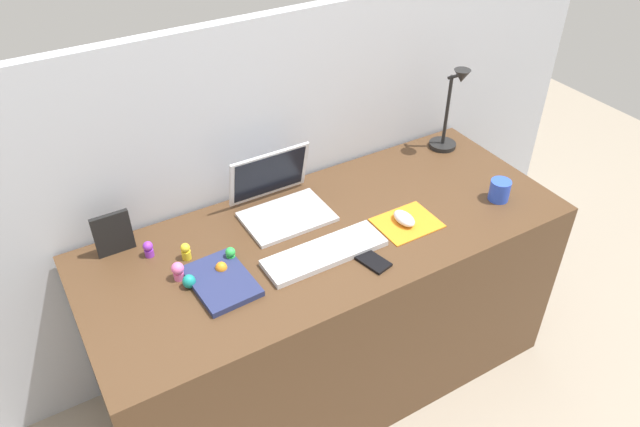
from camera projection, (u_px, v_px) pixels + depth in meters
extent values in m
plane|color=gray|center=(327.00, 371.00, 2.49)|extent=(6.00, 6.00, 0.00)
cube|color=#B2B7C1|center=(278.00, 189.00, 2.34)|extent=(2.87, 0.05, 1.37)
cube|color=#4C331E|center=(328.00, 308.00, 2.27)|extent=(1.67, 0.68, 0.74)
cube|color=silver|center=(287.00, 217.00, 2.10)|extent=(0.30, 0.21, 0.01)
cube|color=silver|center=(269.00, 174.00, 2.13)|extent=(0.30, 0.06, 0.20)
cube|color=black|center=(270.00, 175.00, 2.12)|extent=(0.27, 0.04, 0.17)
cube|color=silver|center=(325.00, 253.00, 1.94)|extent=(0.41, 0.13, 0.02)
cube|color=orange|center=(407.00, 223.00, 2.08)|extent=(0.21, 0.17, 0.00)
ellipsoid|color=silver|center=(404.00, 218.00, 2.07)|extent=(0.06, 0.10, 0.03)
cube|color=black|center=(371.00, 260.00, 1.92)|extent=(0.09, 0.14, 0.01)
cylinder|color=black|center=(442.00, 145.00, 2.49)|extent=(0.11, 0.11, 0.02)
cylinder|color=black|center=(447.00, 110.00, 2.39)|extent=(0.01, 0.01, 0.30)
cylinder|color=black|center=(457.00, 76.00, 2.28)|extent=(0.01, 0.09, 0.06)
cone|color=black|center=(462.00, 76.00, 2.26)|extent=(0.06, 0.06, 0.05)
cube|color=navy|center=(221.00, 281.00, 1.84)|extent=(0.18, 0.25, 0.02)
cube|color=black|center=(113.00, 234.00, 1.92)|extent=(0.12, 0.02, 0.15)
cylinder|color=blue|center=(500.00, 190.00, 2.17)|extent=(0.07, 0.07, 0.08)
cylinder|color=pink|center=(179.00, 275.00, 1.85)|extent=(0.03, 0.03, 0.03)
sphere|color=pink|center=(178.00, 268.00, 1.84)|extent=(0.04, 0.04, 0.04)
ellipsoid|color=teal|center=(189.00, 281.00, 1.82)|extent=(0.04, 0.04, 0.04)
cylinder|color=yellow|center=(186.00, 255.00, 1.93)|extent=(0.03, 0.03, 0.03)
sphere|color=yellow|center=(185.00, 248.00, 1.91)|extent=(0.03, 0.03, 0.03)
cylinder|color=green|center=(231.00, 258.00, 1.92)|extent=(0.03, 0.03, 0.02)
sphere|color=green|center=(230.00, 252.00, 1.90)|extent=(0.03, 0.03, 0.03)
ellipsoid|color=orange|center=(221.00, 268.00, 1.87)|extent=(0.04, 0.04, 0.04)
cylinder|color=purple|center=(149.00, 253.00, 1.94)|extent=(0.03, 0.03, 0.03)
sphere|color=purple|center=(148.00, 246.00, 1.92)|extent=(0.03, 0.03, 0.03)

